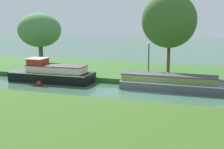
{
  "coord_description": "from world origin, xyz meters",
  "views": [
    {
      "loc": [
        5.38,
        -22.32,
        5.49
      ],
      "look_at": [
        -2.47,
        1.2,
        0.9
      ],
      "focal_mm": 51.44,
      "sensor_mm": 36.0,
      "label": 1
    }
  ],
  "objects_px": {
    "willow_tree_centre": "(169,21)",
    "mooring_post_near": "(83,72)",
    "slate_narrowboat": "(177,84)",
    "channel_buoy": "(39,83)",
    "willow_tree_left": "(39,30)",
    "lamp_post": "(149,56)",
    "black_barge": "(52,74)"
  },
  "relations": [
    {
      "from": "slate_narrowboat",
      "to": "lamp_post",
      "type": "distance_m",
      "value": 3.76
    },
    {
      "from": "slate_narrowboat",
      "to": "mooring_post_near",
      "type": "bearing_deg",
      "value": 171.86
    },
    {
      "from": "black_barge",
      "to": "channel_buoy",
      "type": "height_order",
      "value": "black_barge"
    },
    {
      "from": "willow_tree_left",
      "to": "willow_tree_centre",
      "type": "bearing_deg",
      "value": 2.08
    },
    {
      "from": "willow_tree_centre",
      "to": "lamp_post",
      "type": "relative_size",
      "value": 2.38
    },
    {
      "from": "slate_narrowboat",
      "to": "willow_tree_centre",
      "type": "height_order",
      "value": "willow_tree_centre"
    },
    {
      "from": "willow_tree_centre",
      "to": "mooring_post_near",
      "type": "height_order",
      "value": "willow_tree_centre"
    },
    {
      "from": "slate_narrowboat",
      "to": "willow_tree_centre",
      "type": "bearing_deg",
      "value": 106.95
    },
    {
      "from": "mooring_post_near",
      "to": "lamp_post",
      "type": "bearing_deg",
      "value": 9.21
    },
    {
      "from": "willow_tree_centre",
      "to": "channel_buoy",
      "type": "height_order",
      "value": "willow_tree_centre"
    },
    {
      "from": "mooring_post_near",
      "to": "channel_buoy",
      "type": "bearing_deg",
      "value": -129.39
    },
    {
      "from": "mooring_post_near",
      "to": "channel_buoy",
      "type": "distance_m",
      "value": 3.96
    },
    {
      "from": "willow_tree_left",
      "to": "slate_narrowboat",
      "type": "bearing_deg",
      "value": -17.58
    },
    {
      "from": "slate_narrowboat",
      "to": "channel_buoy",
      "type": "bearing_deg",
      "value": -169.96
    },
    {
      "from": "slate_narrowboat",
      "to": "mooring_post_near",
      "type": "relative_size",
      "value": 11.72
    },
    {
      "from": "lamp_post",
      "to": "mooring_post_near",
      "type": "bearing_deg",
      "value": -170.79
    },
    {
      "from": "lamp_post",
      "to": "channel_buoy",
      "type": "height_order",
      "value": "lamp_post"
    },
    {
      "from": "willow_tree_centre",
      "to": "willow_tree_left",
      "type": "bearing_deg",
      "value": -177.92
    },
    {
      "from": "black_barge",
      "to": "willow_tree_left",
      "type": "height_order",
      "value": "willow_tree_left"
    },
    {
      "from": "black_barge",
      "to": "channel_buoy",
      "type": "distance_m",
      "value": 1.94
    },
    {
      "from": "willow_tree_centre",
      "to": "lamp_post",
      "type": "bearing_deg",
      "value": -111.02
    },
    {
      "from": "slate_narrowboat",
      "to": "willow_tree_centre",
      "type": "relative_size",
      "value": 1.27
    },
    {
      "from": "willow_tree_left",
      "to": "channel_buoy",
      "type": "bearing_deg",
      "value": -60.41
    },
    {
      "from": "black_barge",
      "to": "willow_tree_centre",
      "type": "distance_m",
      "value": 11.07
    },
    {
      "from": "lamp_post",
      "to": "channel_buoy",
      "type": "distance_m",
      "value": 9.09
    },
    {
      "from": "black_barge",
      "to": "channel_buoy",
      "type": "relative_size",
      "value": 18.77
    },
    {
      "from": "black_barge",
      "to": "channel_buoy",
      "type": "xyz_separation_m",
      "value": [
        -0.17,
        -1.87,
        -0.49
      ]
    },
    {
      "from": "lamp_post",
      "to": "mooring_post_near",
      "type": "height_order",
      "value": "lamp_post"
    },
    {
      "from": "black_barge",
      "to": "slate_narrowboat",
      "type": "bearing_deg",
      "value": 0.0
    },
    {
      "from": "willow_tree_left",
      "to": "channel_buoy",
      "type": "height_order",
      "value": "willow_tree_left"
    },
    {
      "from": "slate_narrowboat",
      "to": "channel_buoy",
      "type": "relative_size",
      "value": 23.62
    },
    {
      "from": "willow_tree_centre",
      "to": "lamp_post",
      "type": "height_order",
      "value": "willow_tree_centre"
    }
  ]
}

